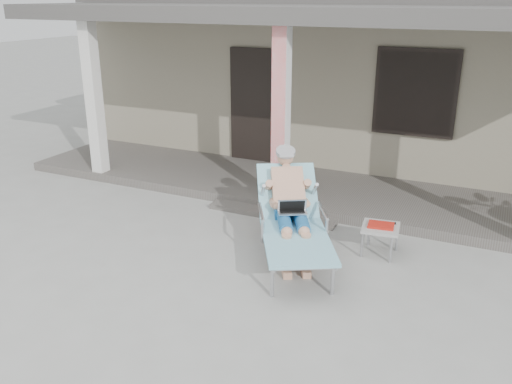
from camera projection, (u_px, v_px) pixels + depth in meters
The scene contains 7 objects.
ground at pixel (211, 269), 6.62m from camera, with size 60.00×60.00×0.00m, color #9E9E99.
house at pixel (359, 68), 11.57m from camera, with size 10.40×5.40×3.30m.
porch_deck at pixel (299, 188), 9.14m from camera, with size 10.00×2.00×0.15m, color #605B56.
porch_overhang at pixel (303, 20), 8.16m from camera, with size 10.00×2.30×2.85m.
porch_step at pixel (272, 214), 8.18m from camera, with size 2.00×0.30×0.07m, color #605B56.
lounger at pixel (292, 195), 6.69m from camera, with size 1.63×2.10×1.34m.
side_table at pixel (381, 229), 6.88m from camera, with size 0.52×0.52×0.41m.
Camera 1 is at (3.00, -5.10, 3.15)m, focal length 38.00 mm.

